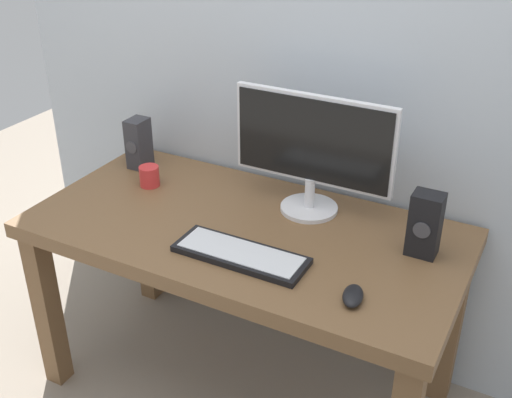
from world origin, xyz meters
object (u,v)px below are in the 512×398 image
Objects in this scene: mouse at (353,296)px; coffee_mug at (149,176)px; speaker_right at (425,224)px; speaker_left at (139,143)px; desk at (245,251)px; monitor at (313,149)px; keyboard_primary at (241,254)px.

mouse is 1.36× the size of coffee_mug.
speaker_left is (-1.21, 0.10, -0.00)m from speaker_right.
speaker_left is at bearing 160.17° from desk.
monitor reaches higher than speaker_right.
monitor is 0.47m from speaker_right.
desk is 0.44m from monitor.
speaker_right reaches higher than coffee_mug.
mouse is at bearing -18.36° from coffee_mug.
desk is 13.84× the size of mouse.
monitor is 0.67m from coffee_mug.
desk is 0.69m from speaker_left.
speaker_left is at bearing 150.35° from keyboard_primary.
coffee_mug is (-0.96, 0.32, 0.02)m from mouse.
speaker_left is at bearing 179.81° from monitor.
monitor is at bearing 55.33° from desk.
speaker_right is (0.44, -0.10, -0.13)m from monitor.
speaker_right is 2.69× the size of coffee_mug.
keyboard_primary is at bearing -64.60° from desk.
desk is at bearing -11.71° from coffee_mug.
keyboard_primary is 0.40m from mouse.
mouse is 1.19m from speaker_left.
desk is at bearing 142.44° from mouse.
speaker_right is 1.21m from speaker_left.
mouse is 0.53× the size of speaker_left.
keyboard_primary is (0.08, -0.18, 0.12)m from desk.
monitor is 5.38× the size of mouse.
desk is 7.01× the size of speaker_right.
desk is 2.57× the size of monitor.
speaker_left reaches higher than mouse.
keyboard_primary is 0.81m from speaker_left.
coffee_mug is at bearing -169.14° from monitor.
keyboard_primary is 4.02× the size of mouse.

